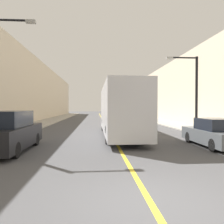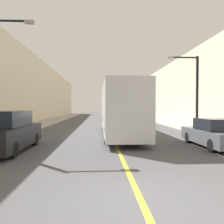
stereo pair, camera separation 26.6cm
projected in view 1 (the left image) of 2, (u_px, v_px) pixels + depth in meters
ground_plane at (150, 202)px, 4.83m from camera, size 200.00×200.00×0.00m
sidewalk_left at (51, 120)px, 34.12m from camera, size 3.35×72.00×0.10m
sidewalk_right at (153, 120)px, 35.35m from camera, size 3.35×72.00×0.10m
building_row_left at (27, 90)px, 33.73m from camera, size 4.00×72.00×9.39m
building_row_right at (175, 93)px, 35.53m from camera, size 4.00×72.00×8.71m
road_center_line at (103, 120)px, 34.74m from camera, size 0.16×72.00×0.01m
bus at (120, 110)px, 15.98m from camera, size 2.40×11.32×3.60m
parked_suv_left at (8, 133)px, 10.33m from camera, size 1.90×4.95×1.93m
car_right_near at (215, 134)px, 11.63m from camera, size 1.80×4.38×1.51m
street_lamp_right at (193, 88)px, 17.02m from camera, size 2.53×0.24×5.94m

